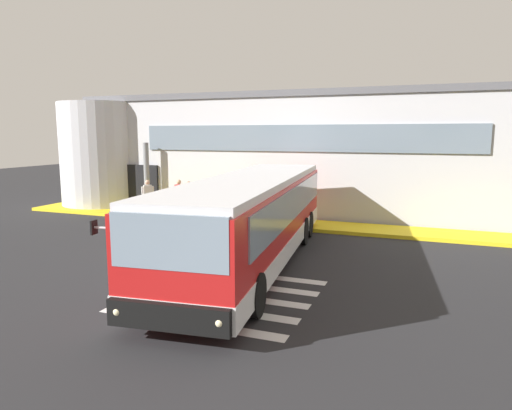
{
  "coord_description": "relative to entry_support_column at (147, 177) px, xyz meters",
  "views": [
    {
      "loc": [
        6.64,
        -14.11,
        3.99
      ],
      "look_at": [
        0.95,
        0.81,
        1.5
      ],
      "focal_mm": 32.03,
      "sensor_mm": 36.0,
      "label": 1
    }
  ],
  "objects": [
    {
      "name": "passenger_at_curb_edge",
      "position": [
        2.89,
        -0.91,
        -0.78
      ],
      "size": [
        0.5,
        0.39,
        1.68
      ],
      "color": "#1E2338",
      "rests_on": "boarding_curb"
    },
    {
      "name": "terminal_building",
      "position": [
        6.03,
        6.23,
        1.12
      ],
      "size": [
        23.45,
        13.8,
        5.96
      ],
      "color": "#B7B7BC",
      "rests_on": "ground"
    },
    {
      "name": "entry_support_column",
      "position": [
        0.0,
        0.0,
        0.0
      ],
      "size": [
        0.28,
        0.28,
        3.41
      ],
      "primitive_type": "cylinder",
      "color": "slate",
      "rests_on": "boarding_curb"
    },
    {
      "name": "passenger_near_column",
      "position": [
        0.8,
        -1.14,
        -0.78
      ],
      "size": [
        0.45,
        0.44,
        1.68
      ],
      "color": "#4C4233",
      "rests_on": "boarding_curb"
    },
    {
      "name": "ground_plane",
      "position": [
        6.71,
        -5.4,
        -1.87
      ],
      "size": [
        80.0,
        90.0,
        0.02
      ],
      "primitive_type": "cube",
      "color": "#232326",
      "rests_on": "ground"
    },
    {
      "name": "bus_main_foreground",
      "position": [
        8.3,
        -6.61,
        -0.52
      ],
      "size": [
        3.89,
        12.3,
        2.7
      ],
      "color": "red",
      "rests_on": "ground"
    },
    {
      "name": "passenger_by_doorway",
      "position": [
        2.1,
        -0.43,
        -0.78
      ],
      "size": [
        0.57,
        0.32,
        1.68
      ],
      "color": "#2D2D33",
      "rests_on": "boarding_curb"
    },
    {
      "name": "bay_paint_stripes",
      "position": [
        8.71,
        -9.6,
        -1.85
      ],
      "size": [
        4.4,
        3.96,
        0.01
      ],
      "color": "silver",
      "rests_on": "ground"
    },
    {
      "name": "boarding_curb",
      "position": [
        6.71,
        -0.6,
        -1.78
      ],
      "size": [
        25.65,
        2.0,
        0.15
      ],
      "primitive_type": "cube",
      "color": "yellow",
      "rests_on": "ground"
    }
  ]
}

